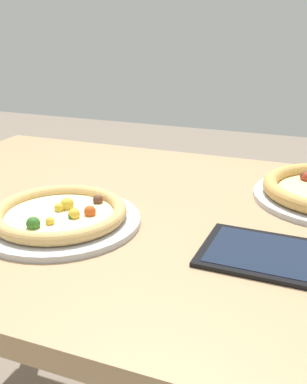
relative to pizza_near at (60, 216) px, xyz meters
The scene contains 3 objects.
dining_table 0.23m from the pizza_near, 44.57° to the left, with size 1.37×0.92×0.75m.
pizza_near is the anchor object (origin of this frame).
tablet 0.41m from the pizza_near, ahead, with size 0.24×0.17×0.01m.
Camera 1 is at (0.34, -0.84, 1.13)m, focal length 42.80 mm.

